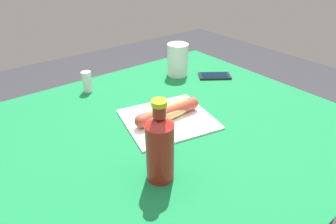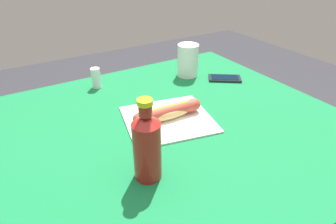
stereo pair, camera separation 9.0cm
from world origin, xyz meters
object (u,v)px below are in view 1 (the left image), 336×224
object	(u,v)px
soda_bottle	(160,147)
salt_shaker	(87,82)
hot_dog	(168,112)
drinking_cup	(178,60)
cell_phone	(215,76)

from	to	relation	value
soda_bottle	salt_shaker	distance (m)	0.55
hot_dog	drinking_cup	size ratio (longest dim) A/B	1.76
hot_dog	soda_bottle	xyz separation A→B (m)	(-0.17, -0.19, 0.06)
soda_bottle	drinking_cup	world-z (taller)	soda_bottle
drinking_cup	soda_bottle	bearing A→B (deg)	-133.11
drinking_cup	salt_shaker	xyz separation A→B (m)	(-0.37, 0.09, -0.03)
hot_dog	salt_shaker	bearing A→B (deg)	108.00
cell_phone	salt_shaker	bearing A→B (deg)	157.27
hot_dog	cell_phone	distance (m)	0.40
hot_dog	salt_shaker	world-z (taller)	salt_shaker
cell_phone	salt_shaker	distance (m)	0.53
cell_phone	soda_bottle	bearing A→B (deg)	-147.56
hot_dog	drinking_cup	xyz separation A→B (m)	(0.26, 0.27, 0.04)
cell_phone	salt_shaker	xyz separation A→B (m)	(-0.48, 0.20, 0.03)
soda_bottle	drinking_cup	xyz separation A→B (m)	(0.43, 0.46, -0.02)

